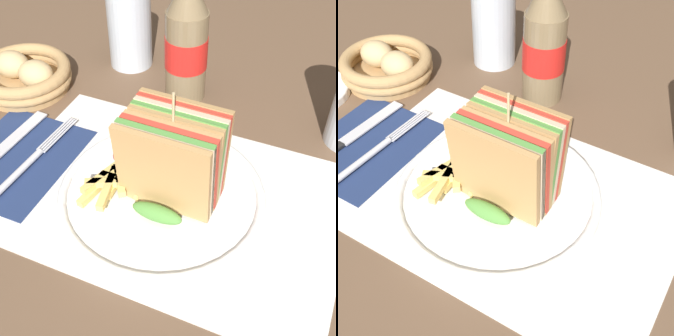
% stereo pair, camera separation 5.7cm
% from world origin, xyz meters
% --- Properties ---
extents(ground_plane, '(4.00, 4.00, 0.00)m').
position_xyz_m(ground_plane, '(0.00, 0.00, 0.00)').
color(ground_plane, brown).
extents(placemat, '(0.44, 0.30, 0.00)m').
position_xyz_m(placemat, '(-0.01, 0.03, 0.00)').
color(placemat, silver).
rests_on(placemat, ground_plane).
extents(plate_main, '(0.26, 0.26, 0.02)m').
position_xyz_m(plate_main, '(-0.01, 0.02, 0.01)').
color(plate_main, white).
rests_on(plate_main, ground_plane).
extents(club_sandwich, '(0.11, 0.10, 0.15)m').
position_xyz_m(club_sandwich, '(0.00, 0.02, 0.07)').
color(club_sandwich, tan).
rests_on(club_sandwich, plate_main).
extents(fries_pile, '(0.11, 0.10, 0.02)m').
position_xyz_m(fries_pile, '(-0.06, -0.00, 0.03)').
color(fries_pile, '#E5C166').
rests_on(fries_pile, plate_main).
extents(ketchup_blob, '(0.04, 0.04, 0.02)m').
position_xyz_m(ketchup_blob, '(-0.07, 0.05, 0.03)').
color(ketchup_blob, maroon).
rests_on(ketchup_blob, plate_main).
extents(napkin, '(0.15, 0.19, 0.00)m').
position_xyz_m(napkin, '(-0.23, 0.01, 0.00)').
color(napkin, navy).
rests_on(napkin, ground_plane).
extents(fork, '(0.02, 0.20, 0.01)m').
position_xyz_m(fork, '(-0.20, -0.01, 0.01)').
color(fork, silver).
rests_on(fork, napkin).
extents(knife, '(0.02, 0.19, 0.00)m').
position_xyz_m(knife, '(-0.25, 0.01, 0.01)').
color(knife, black).
rests_on(knife, napkin).
extents(coke_bottle_near, '(0.07, 0.07, 0.23)m').
position_xyz_m(coke_bottle_near, '(-0.07, 0.24, 0.10)').
color(coke_bottle_near, '#7A6647').
rests_on(coke_bottle_near, ground_plane).
extents(glass_far, '(0.07, 0.07, 0.13)m').
position_xyz_m(glass_far, '(-0.19, 0.29, 0.06)').
color(glass_far, silver).
rests_on(glass_far, ground_plane).
extents(bread_basket, '(0.15, 0.15, 0.06)m').
position_xyz_m(bread_basket, '(-0.32, 0.16, 0.02)').
color(bread_basket, '#AD8451').
rests_on(bread_basket, ground_plane).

